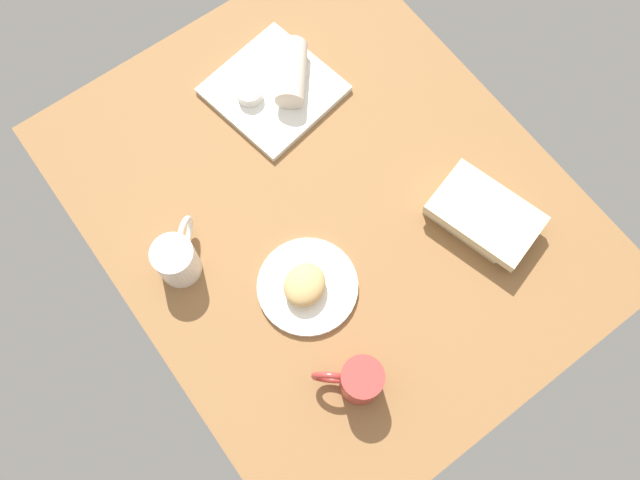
# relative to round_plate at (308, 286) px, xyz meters

# --- Properties ---
(dining_table) EXTENTS (1.10, 0.90, 0.04)m
(dining_table) POSITION_rel_round_plate_xyz_m (0.12, -0.14, -0.03)
(dining_table) COLOR olive
(dining_table) RESTS_ON ground
(round_plate) EXTENTS (0.20, 0.20, 0.01)m
(round_plate) POSITION_rel_round_plate_xyz_m (0.00, 0.00, 0.00)
(round_plate) COLOR white
(round_plate) RESTS_ON dining_table
(scone_pastry) EXTENTS (0.11, 0.12, 0.05)m
(scone_pastry) POSITION_rel_round_plate_xyz_m (-0.00, 0.01, 0.03)
(scone_pastry) COLOR tan
(scone_pastry) RESTS_ON round_plate
(square_plate) EXTENTS (0.28, 0.28, 0.02)m
(square_plate) POSITION_rel_round_plate_xyz_m (0.41, -0.21, 0.00)
(square_plate) COLOR white
(square_plate) RESTS_ON dining_table
(sauce_cup) EXTENTS (0.06, 0.06, 0.03)m
(sauce_cup) POSITION_rel_round_plate_xyz_m (0.42, -0.15, 0.02)
(sauce_cup) COLOR silver
(sauce_cup) RESTS_ON square_plate
(breakfast_wrap) EXTENTS (0.15, 0.14, 0.06)m
(breakfast_wrap) POSITION_rel_round_plate_xyz_m (0.40, -0.25, 0.04)
(breakfast_wrap) COLOR beige
(breakfast_wrap) RESTS_ON square_plate
(book_stack) EXTENTS (0.24, 0.19, 0.06)m
(book_stack) POSITION_rel_round_plate_xyz_m (-0.09, -0.37, 0.02)
(book_stack) COLOR beige
(book_stack) RESTS_ON dining_table
(coffee_mug) EXTENTS (0.11, 0.12, 0.10)m
(coffee_mug) POSITION_rel_round_plate_xyz_m (0.19, 0.18, 0.04)
(coffee_mug) COLOR white
(coffee_mug) RESTS_ON dining_table
(second_mug) EXTENTS (0.11, 0.11, 0.10)m
(second_mug) POSITION_rel_round_plate_xyz_m (-0.21, 0.04, 0.04)
(second_mug) COLOR #B23833
(second_mug) RESTS_ON dining_table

